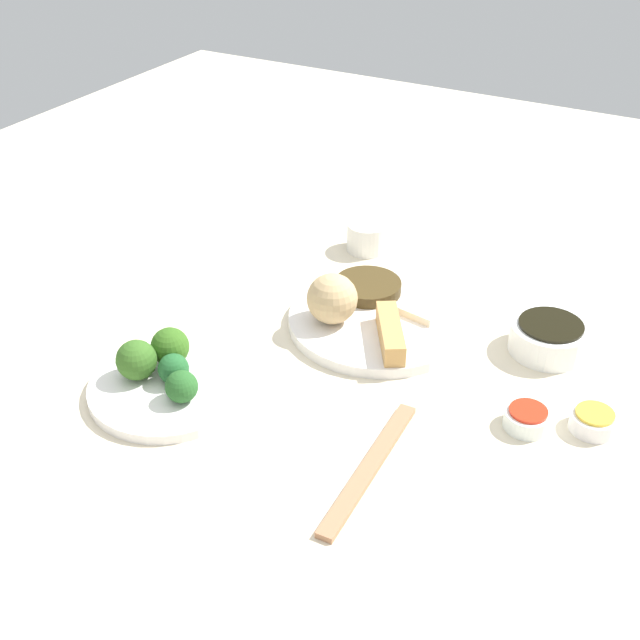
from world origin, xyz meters
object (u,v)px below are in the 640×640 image
Objects in this scene: broccoli_plate at (170,387)px; chopsticks_pair at (370,467)px; sauce_ramekin_sweet_and_sour at (527,419)px; teacup at (368,237)px; main_plate at (378,320)px; sauce_ramekin_hot_mustard at (593,422)px; soy_sauce_bowl at (549,338)px.

chopsticks_pair is at bearing 178.62° from broccoli_plate.
sauce_ramekin_sweet_and_sour is 0.49m from teacup.
sauce_ramekin_hot_mustard is (-0.32, 0.08, 0.00)m from main_plate.
sauce_ramekin_hot_mustard is at bearing 165.92° from main_plate.
main_plate is at bearing -121.94° from broccoli_plate.
soy_sauce_bowl is 0.38m from teacup.
sauce_ramekin_sweet_and_sour is (-0.02, 0.17, -0.01)m from soy_sauce_bowl.
main_plate is at bearing 119.79° from teacup.
main_plate reaches higher than chopsticks_pair.
sauce_ramekin_sweet_and_sour reaches higher than chopsticks_pair.
teacup is (0.37, -0.32, 0.01)m from sauce_ramekin_sweet_and_sour.
main_plate is 1.25× the size of broccoli_plate.
sauce_ramekin_sweet_and_sour is 0.24× the size of chopsticks_pair.
soy_sauce_bowl is 0.35m from chopsticks_pair.
soy_sauce_bowl is (-0.40, -0.32, 0.01)m from broccoli_plate.
chopsticks_pair is at bearing 50.05° from sauce_ramekin_sweet_and_sour.
soy_sauce_bowl reaches higher than sauce_ramekin_hot_mustard.
broccoli_plate is 0.53m from sauce_ramekin_hot_mustard.
sauce_ramekin_sweet_and_sour reaches higher than main_plate.
chopsticks_pair is at bearing 43.37° from sauce_ramekin_hot_mustard.
broccoli_plate is 0.45m from sauce_ramekin_sweet_and_sour.
chopsticks_pair is (0.11, 0.33, -0.02)m from soy_sauce_bowl.
sauce_ramekin_hot_mustard is (-0.49, -0.19, 0.00)m from broccoli_plate.
teacup is (0.35, -0.15, 0.00)m from soy_sauce_bowl.
broccoli_plate is at bearing -1.38° from chopsticks_pair.
main_plate is 4.60× the size of sauce_ramekin_hot_mustard.
main_plate reaches higher than broccoli_plate.
soy_sauce_bowl reaches higher than chopsticks_pair.
teacup is at bearing -60.21° from main_plate.
sauce_ramekin_sweet_and_sour is (-0.25, 0.12, 0.00)m from main_plate.
broccoli_plate is 2.99× the size of teacup.
sauce_ramekin_sweet_and_sour is 0.21m from chopsticks_pair.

